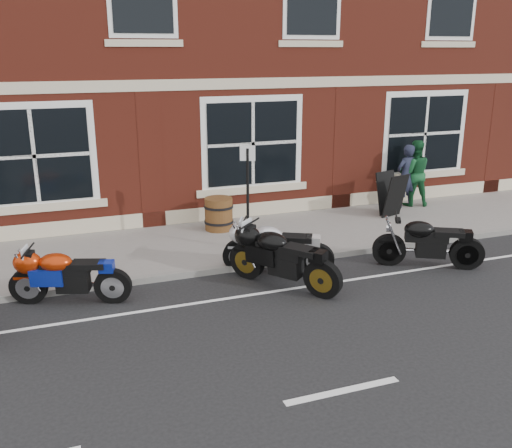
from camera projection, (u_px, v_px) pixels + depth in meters
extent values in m
plane|color=black|center=(260.00, 299.00, 9.93)|extent=(80.00, 80.00, 0.00)
cube|color=slate|center=(212.00, 243.00, 12.61)|extent=(30.00, 3.00, 0.12)
cube|color=slate|center=(234.00, 268.00, 11.19)|extent=(30.00, 0.16, 0.12)
cylinder|color=black|center=(29.00, 286.00, 9.68)|extent=(0.64, 0.33, 0.63)
cylinder|color=black|center=(113.00, 285.00, 9.71)|extent=(0.64, 0.33, 0.63)
cube|color=black|center=(67.00, 267.00, 9.60)|extent=(0.82, 0.48, 0.22)
ellipsoid|color=#9B2406|center=(57.00, 261.00, 9.56)|extent=(0.64, 0.52, 0.32)
cube|color=black|center=(90.00, 263.00, 9.58)|extent=(0.60, 0.42, 0.10)
cylinder|color=black|center=(248.00, 260.00, 10.75)|extent=(0.53, 0.66, 0.71)
cylinder|color=black|center=(324.00, 278.00, 9.90)|extent=(0.53, 0.66, 0.71)
cube|color=black|center=(282.00, 249.00, 10.24)|extent=(0.73, 0.87, 0.24)
ellipsoid|color=black|center=(274.00, 240.00, 10.30)|extent=(0.69, 0.74, 0.35)
cube|color=black|center=(304.00, 249.00, 9.98)|extent=(0.59, 0.66, 0.11)
cylinder|color=black|center=(240.00, 255.00, 11.09)|extent=(0.64, 0.43, 0.66)
cylinder|color=black|center=(317.00, 259.00, 10.88)|extent=(0.64, 0.43, 0.66)
cube|color=black|center=(276.00, 240.00, 10.89)|extent=(0.84, 0.61, 0.23)
ellipsoid|color=silver|center=(268.00, 233.00, 10.87)|extent=(0.68, 0.60, 0.33)
cube|color=black|center=(297.00, 237.00, 10.81)|extent=(0.63, 0.51, 0.10)
cylinder|color=black|center=(389.00, 249.00, 11.42)|extent=(0.64, 0.44, 0.66)
cylinder|color=black|center=(467.00, 253.00, 11.20)|extent=(0.64, 0.44, 0.66)
cube|color=black|center=(426.00, 234.00, 11.21)|extent=(0.84, 0.62, 0.23)
ellipsoid|color=black|center=(419.00, 228.00, 11.20)|extent=(0.69, 0.60, 0.33)
cube|color=black|center=(448.00, 231.00, 11.13)|extent=(0.63, 0.51, 0.10)
imported|color=#1B1E30|center=(406.00, 176.00, 15.10)|extent=(0.69, 0.54, 1.68)
imported|color=#164D27|center=(414.00, 173.00, 15.23)|extent=(1.03, 0.91, 1.77)
cylinder|color=#432212|center=(219.00, 214.00, 13.28)|extent=(0.65, 0.65, 0.76)
cylinder|color=black|center=(219.00, 221.00, 13.33)|extent=(0.68, 0.68, 0.05)
cylinder|color=black|center=(219.00, 206.00, 13.23)|extent=(0.68, 0.68, 0.05)
cylinder|color=black|center=(248.00, 200.00, 11.74)|extent=(0.06, 0.06, 2.14)
cube|color=silver|center=(248.00, 153.00, 11.46)|extent=(0.29, 0.15, 0.31)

